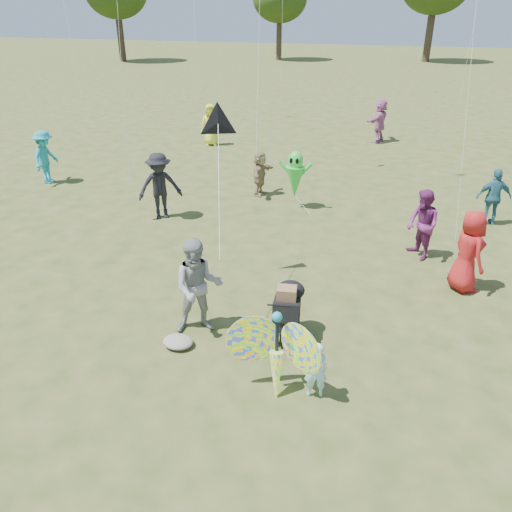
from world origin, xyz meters
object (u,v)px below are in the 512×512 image
at_px(child_girl, 316,370).
at_px(butterfly_kite, 276,354).
at_px(crowd_b, 160,186).
at_px(jogging_stroller, 288,308).
at_px(alien_kite, 295,177).
at_px(crowd_j, 380,120).
at_px(crowd_i, 45,157).
at_px(crowd_g, 211,125).
at_px(crowd_d, 260,173).
at_px(crowd_e, 422,225).
at_px(crowd_a, 468,251).
at_px(crowd_c, 494,197).
at_px(adult_man, 198,287).

xyz_separation_m(child_girl, butterfly_kite, (-0.61, -0.07, 0.20)).
xyz_separation_m(crowd_b, jogging_stroller, (4.94, -4.51, -0.34)).
distance_m(child_girl, alien_kite, 8.22).
bearing_deg(alien_kite, crowd_j, 80.44).
xyz_separation_m(crowd_i, jogging_stroller, (10.17, -6.18, -0.29)).
bearing_deg(crowd_g, crowd_d, -72.87).
bearing_deg(crowd_j, crowd_b, -5.89).
bearing_deg(alien_kite, butterfly_kite, -77.81).
bearing_deg(crowd_d, crowd_e, -115.99).
relative_size(crowd_b, jogging_stroller, 1.74).
bearing_deg(crowd_d, child_girl, -151.36).
relative_size(crowd_e, jogging_stroller, 1.55).
bearing_deg(crowd_d, crowd_a, -120.56).
distance_m(crowd_e, alien_kite, 4.38).
bearing_deg(crowd_b, jogging_stroller, -78.57).
height_order(crowd_a, crowd_e, crowd_a).
distance_m(crowd_d, alien_kite, 1.57).
bearing_deg(crowd_c, child_girl, 54.80).
bearing_deg(crowd_e, crowd_i, -133.74).
bearing_deg(child_girl, jogging_stroller, -77.54).
bearing_deg(adult_man, crowd_a, 7.92).
bearing_deg(crowd_e, child_girl, -48.39).
distance_m(crowd_d, jogging_stroller, 7.81).
xyz_separation_m(child_girl, crowd_b, (-5.76, 5.90, 0.45)).
xyz_separation_m(crowd_g, butterfly_kite, (7.07, -14.25, -0.18)).
bearing_deg(crowd_b, crowd_e, -38.98).
bearing_deg(crowd_g, adult_man, -87.06).
xyz_separation_m(child_girl, alien_kite, (-2.33, 7.87, 0.47)).
relative_size(crowd_e, alien_kite, 0.98).
relative_size(crowd_c, jogging_stroller, 1.45).
xyz_separation_m(adult_man, crowd_i, (-8.57, 6.49, -0.03)).
bearing_deg(alien_kite, crowd_i, -177.98).
bearing_deg(crowd_g, crowd_c, -47.17).
xyz_separation_m(child_girl, crowd_d, (-3.66, 8.66, 0.21)).
height_order(crowd_i, alien_kite, crowd_i).
height_order(adult_man, crowd_i, adult_man).
relative_size(child_girl, crowd_e, 0.59).
bearing_deg(crowd_b, crowd_c, -20.90).
bearing_deg(crowd_e, alien_kite, -156.58).
bearing_deg(butterfly_kite, child_girl, 6.31).
relative_size(crowd_j, jogging_stroller, 1.71).
relative_size(crowd_e, crowd_j, 0.91).
distance_m(crowd_a, crowd_d, 7.43).
distance_m(crowd_j, alien_kite, 9.39).
relative_size(crowd_a, crowd_e, 1.06).
xyz_separation_m(crowd_e, crowd_j, (-2.14, 11.58, 0.09)).
height_order(butterfly_kite, alien_kite, alien_kite).
bearing_deg(crowd_i, crowd_g, -33.04).
bearing_deg(crowd_i, alien_kite, -94.49).
relative_size(crowd_e, butterfly_kite, 0.98).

